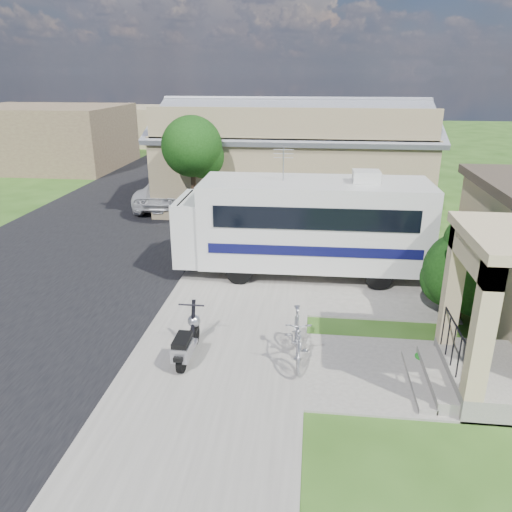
# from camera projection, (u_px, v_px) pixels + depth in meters

# --- Properties ---
(ground) EXTENTS (120.00, 120.00, 0.00)m
(ground) POSITION_uv_depth(u_px,v_px,m) (265.00, 343.00, 12.02)
(ground) COLOR #224312
(street_slab) EXTENTS (9.00, 80.00, 0.02)m
(street_slab) POSITION_uv_depth(u_px,v_px,m) (119.00, 219.00, 22.13)
(street_slab) COLOR black
(street_slab) RESTS_ON ground
(sidewalk_slab) EXTENTS (4.00, 80.00, 0.06)m
(sidewalk_slab) POSITION_uv_depth(u_px,v_px,m) (265.00, 223.00, 21.43)
(sidewalk_slab) COLOR slate
(sidewalk_slab) RESTS_ON ground
(driveway_slab) EXTENTS (7.00, 6.00, 0.05)m
(driveway_slab) POSITION_uv_depth(u_px,v_px,m) (325.00, 274.00, 16.04)
(driveway_slab) COLOR slate
(driveway_slab) RESTS_ON ground
(walk_slab) EXTENTS (4.00, 3.00, 0.05)m
(walk_slab) POSITION_uv_depth(u_px,v_px,m) (398.00, 374.00, 10.75)
(walk_slab) COLOR slate
(walk_slab) RESTS_ON ground
(warehouse) EXTENTS (12.50, 8.40, 5.04)m
(warehouse) POSITION_uv_depth(u_px,v_px,m) (293.00, 162.00, 24.33)
(warehouse) COLOR #887755
(warehouse) RESTS_ON ground
(distant_bldg_far) EXTENTS (10.00, 8.00, 4.00)m
(distant_bldg_far) POSITION_uv_depth(u_px,v_px,m) (47.00, 137.00, 33.64)
(distant_bldg_far) COLOR brown
(distant_bldg_far) RESTS_ON ground
(distant_bldg_near) EXTENTS (8.00, 7.00, 3.20)m
(distant_bldg_near) POSITION_uv_depth(u_px,v_px,m) (136.00, 125.00, 44.74)
(distant_bldg_near) COLOR #887755
(distant_bldg_near) RESTS_ON ground
(street_tree_a) EXTENTS (2.44, 2.40, 4.58)m
(street_tree_a) POSITION_uv_depth(u_px,v_px,m) (195.00, 149.00, 19.71)
(street_tree_a) COLOR black
(street_tree_a) RESTS_ON ground
(street_tree_b) EXTENTS (2.44, 2.40, 4.73)m
(street_tree_b) POSITION_uv_depth(u_px,v_px,m) (234.00, 122.00, 28.98)
(street_tree_b) COLOR black
(street_tree_b) RESTS_ON ground
(street_tree_c) EXTENTS (2.44, 2.40, 4.42)m
(street_tree_c) POSITION_uv_depth(u_px,v_px,m) (253.00, 114.00, 37.46)
(street_tree_c) COLOR black
(street_tree_c) RESTS_ON ground
(motorhome) EXTENTS (7.79, 2.64, 3.97)m
(motorhome) POSITION_uv_depth(u_px,v_px,m) (305.00, 223.00, 15.56)
(motorhome) COLOR #BABAB5
(motorhome) RESTS_ON ground
(shrub) EXTENTS (2.30, 2.19, 2.82)m
(shrub) POSITION_uv_depth(u_px,v_px,m) (467.00, 267.00, 12.75)
(shrub) COLOR black
(shrub) RESTS_ON ground
(scooter) EXTENTS (0.60, 1.71, 1.13)m
(scooter) POSITION_uv_depth(u_px,v_px,m) (187.00, 342.00, 11.07)
(scooter) COLOR black
(scooter) RESTS_ON ground
(bicycle) EXTENTS (0.69, 1.97, 1.16)m
(bicycle) POSITION_uv_depth(u_px,v_px,m) (297.00, 339.00, 11.06)
(bicycle) COLOR #9B9AA2
(bicycle) RESTS_ON ground
(pickup_truck) EXTENTS (2.73, 5.49, 1.50)m
(pickup_truck) POSITION_uv_depth(u_px,v_px,m) (171.00, 190.00, 24.08)
(pickup_truck) COLOR silver
(pickup_truck) RESTS_ON ground
(van) EXTENTS (3.67, 6.91, 1.91)m
(van) POSITION_uv_depth(u_px,v_px,m) (194.00, 160.00, 30.97)
(van) COLOR silver
(van) RESTS_ON ground
(garden_hose) EXTENTS (0.36, 0.36, 0.16)m
(garden_hose) POSITION_uv_depth(u_px,v_px,m) (423.00, 360.00, 11.16)
(garden_hose) COLOR #167218
(garden_hose) RESTS_ON ground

